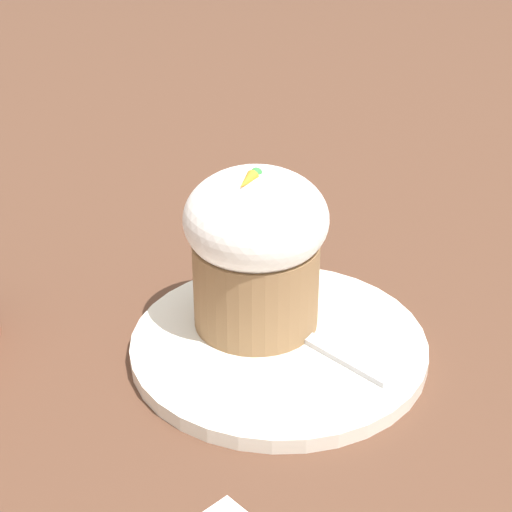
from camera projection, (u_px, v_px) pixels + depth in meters
ground_plane at (279, 352)px, 0.59m from camera, size 4.00×4.00×0.00m
dessert_plate at (279, 346)px, 0.59m from camera, size 0.20×0.20×0.01m
carrot_cake at (256, 247)px, 0.58m from camera, size 0.10×0.10×0.12m
spoon at (292, 325)px, 0.60m from camera, size 0.06×0.12×0.01m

